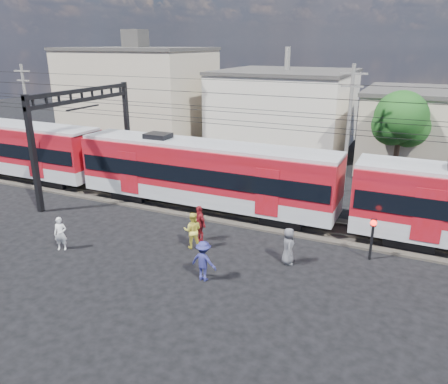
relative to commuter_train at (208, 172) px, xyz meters
The scene contains 17 objects.
ground 8.40m from the commuter_train, 83.90° to the right, with size 120.00×120.00×0.00m, color black.
track_bed 2.49m from the commuter_train, ahead, with size 70.00×3.40×0.12m, color #2D2823.
rail_near 2.50m from the commuter_train, 41.28° to the right, with size 70.00×0.12×0.12m, color #59544C.
rail_far 2.50m from the commuter_train, 41.28° to the left, with size 70.00×0.12×0.12m, color #59544C.
commuter_train is the anchor object (origin of this frame).
catenary 8.26m from the commuter_train, behind, with size 70.00×9.30×7.52m.
building_west 22.84m from the commuter_train, 135.26° to the left, with size 14.28×10.20×9.30m.
building_midwest 19.08m from the commuter_train, 93.45° to the left, with size 12.24×12.24×7.30m.
utility_pole_mid 10.03m from the commuter_train, 45.60° to the left, with size 1.80×0.24×8.50m.
utility_pole_west 22.06m from the commuter_train, 164.16° to the left, with size 1.80×0.24×8.00m.
tree_near 14.42m from the commuter_train, 45.15° to the left, with size 3.82×3.64×6.72m.
pedestrian_a 9.06m from the commuter_train, 117.81° to the right, with size 0.62×0.40×1.69m, color silver.
pedestrian_b 5.46m from the commuter_train, 71.64° to the right, with size 0.91×0.71×1.87m, color #DBCD44.
pedestrian_c 8.49m from the commuter_train, 64.57° to the right, with size 1.17×0.67×1.81m, color navy.
pedestrian_d 4.59m from the commuter_train, 69.21° to the right, with size 1.12×0.46×1.90m, color maroon.
pedestrian_e 8.06m from the commuter_train, 35.45° to the right, with size 0.86×0.56×1.76m, color #535359.
crossing_signal 10.25m from the commuter_train, 14.71° to the right, with size 0.30×0.30×2.07m.
Camera 1 is at (10.52, -14.33, 9.75)m, focal length 35.00 mm.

